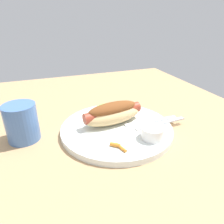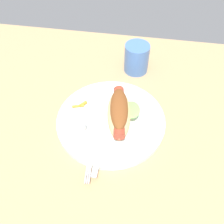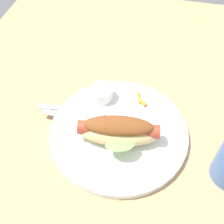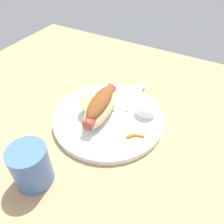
# 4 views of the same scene
# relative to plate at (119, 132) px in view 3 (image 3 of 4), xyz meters

# --- Properties ---
(ground_plane) EXTENTS (1.20, 0.90, 0.02)m
(ground_plane) POSITION_rel_plate_xyz_m (0.01, 0.02, -0.02)
(ground_plane) COLOR tan
(plate) EXTENTS (0.30, 0.30, 0.02)m
(plate) POSITION_rel_plate_xyz_m (0.00, 0.00, 0.00)
(plate) COLOR white
(plate) RESTS_ON ground_plane
(hot_dog) EXTENTS (0.11, 0.18, 0.06)m
(hot_dog) POSITION_rel_plate_xyz_m (-0.02, -0.00, 0.04)
(hot_dog) COLOR #DBB77A
(hot_dog) RESTS_ON plate
(sauce_ramekin) EXTENTS (0.06, 0.06, 0.03)m
(sauce_ramekin) POSITION_rel_plate_xyz_m (0.08, 0.06, 0.02)
(sauce_ramekin) COLOR white
(sauce_ramekin) RESTS_ON plate
(fork) EXTENTS (0.03, 0.16, 0.00)m
(fork) POSITION_rel_plate_xyz_m (0.03, 0.12, 0.01)
(fork) COLOR silver
(fork) RESTS_ON plate
(knife) EXTENTS (0.02, 0.16, 0.00)m
(knife) POSITION_rel_plate_xyz_m (0.01, 0.10, 0.01)
(knife) COLOR silver
(knife) RESTS_ON plate
(carrot_garnish) EXTENTS (0.04, 0.03, 0.01)m
(carrot_garnish) POSITION_rel_plate_xyz_m (0.09, -0.03, 0.01)
(carrot_garnish) COLOR orange
(carrot_garnish) RESTS_ON plate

